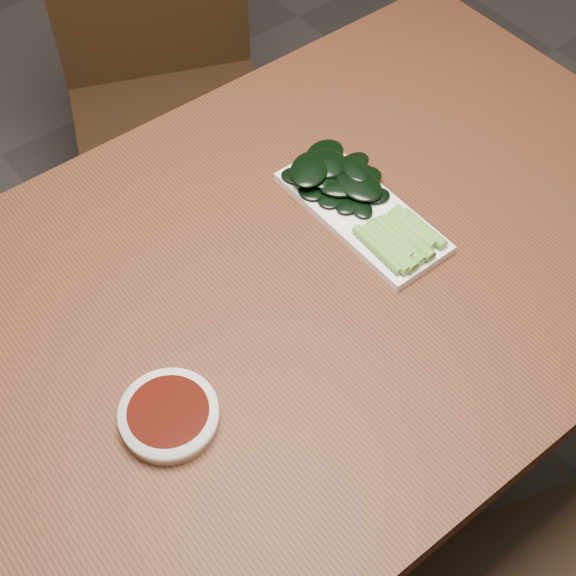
{
  "coord_description": "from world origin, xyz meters",
  "views": [
    {
      "loc": [
        -0.4,
        -0.54,
        1.65
      ],
      "look_at": [
        0.01,
        -0.02,
        0.76
      ],
      "focal_mm": 50.0,
      "sensor_mm": 36.0,
      "label": 1
    }
  ],
  "objects": [
    {
      "name": "gai_lan",
      "position": [
        0.19,
        0.04,
        0.78
      ],
      "size": [
        0.15,
        0.29,
        0.03
      ],
      "color": "#62A137",
      "rests_on": "serving_plate"
    },
    {
      "name": "table",
      "position": [
        0.0,
        0.0,
        0.68
      ],
      "size": [
        1.4,
        0.8,
        0.75
      ],
      "color": "#4A2515",
      "rests_on": "ground"
    },
    {
      "name": "chair_far",
      "position": [
        0.26,
        0.74,
        0.49
      ],
      "size": [
        0.56,
        0.56,
        0.89
      ],
      "rotation": [
        0.0,
        0.0,
        -0.4
      ],
      "color": "black",
      "rests_on": "ground"
    },
    {
      "name": "serving_plate",
      "position": [
        0.19,
        0.03,
        0.76
      ],
      "size": [
        0.12,
        0.28,
        0.01
      ],
      "rotation": [
        0.0,
        0.0,
        0.01
      ],
      "color": "white",
      "rests_on": "table"
    },
    {
      "name": "ground",
      "position": [
        0.0,
        0.0,
        0.0
      ],
      "size": [
        6.0,
        6.0,
        0.0
      ],
      "primitive_type": "plane",
      "color": "#333030",
      "rests_on": "ground"
    },
    {
      "name": "sauce_bowl",
      "position": [
        -0.23,
        -0.09,
        0.76
      ],
      "size": [
        0.12,
        0.12,
        0.03
      ],
      "color": "white",
      "rests_on": "table"
    }
  ]
}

